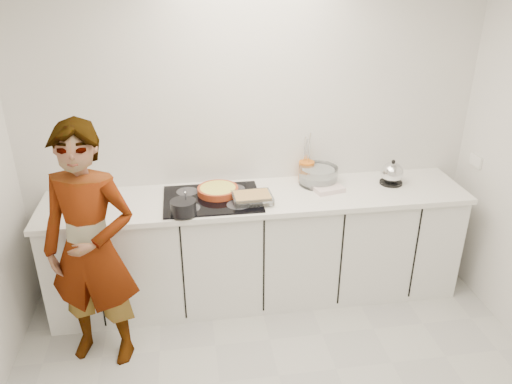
{
  "coord_description": "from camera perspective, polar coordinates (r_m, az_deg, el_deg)",
  "views": [
    {
      "loc": [
        -0.53,
        -2.11,
        2.55
      ],
      "look_at": [
        -0.05,
        1.05,
        1.05
      ],
      "focal_mm": 35.0,
      "sensor_mm": 36.0,
      "label": 1
    }
  ],
  "objects": [
    {
      "name": "wall_back",
      "position": [
        3.95,
        -0.48,
        6.7
      ],
      "size": [
        3.6,
        0.0,
        2.6
      ],
      "primitive_type": "cube",
      "color": "silver",
      "rests_on": "ground"
    },
    {
      "name": "base_cabinets",
      "position": [
        4.03,
        0.22,
        -6.52
      ],
      "size": [
        3.2,
        0.58,
        0.87
      ],
      "primitive_type": "cube",
      "color": "white",
      "rests_on": "floor"
    },
    {
      "name": "countertop",
      "position": [
        3.81,
        0.23,
        -0.68
      ],
      "size": [
        3.24,
        0.64,
        0.04
      ],
      "primitive_type": "cube",
      "color": "white",
      "rests_on": "base_cabinets"
    },
    {
      "name": "hob",
      "position": [
        3.75,
        -5.02,
        -0.79
      ],
      "size": [
        0.72,
        0.54,
        0.01
      ],
      "primitive_type": "cube",
      "color": "black",
      "rests_on": "countertop"
    },
    {
      "name": "tart_dish",
      "position": [
        3.8,
        -4.38,
        0.22
      ],
      "size": [
        0.41,
        0.41,
        0.05
      ],
      "color": "#A0381A",
      "rests_on": "hob"
    },
    {
      "name": "saucepan",
      "position": [
        3.51,
        -8.3,
        -1.74
      ],
      "size": [
        0.22,
        0.22,
        0.17
      ],
      "color": "black",
      "rests_on": "hob"
    },
    {
      "name": "baking_dish",
      "position": [
        3.67,
        -0.45,
        -0.63
      ],
      "size": [
        0.3,
        0.22,
        0.06
      ],
      "color": "silver",
      "rests_on": "hob"
    },
    {
      "name": "mixing_bowl",
      "position": [
        4.0,
        7.11,
        1.81
      ],
      "size": [
        0.36,
        0.36,
        0.14
      ],
      "color": "silver",
      "rests_on": "countertop"
    },
    {
      "name": "tea_towel",
      "position": [
        3.91,
        8.23,
        0.4
      ],
      "size": [
        0.25,
        0.21,
        0.04
      ],
      "primitive_type": "cube",
      "rotation": [
        0.0,
        0.0,
        0.23
      ],
      "color": "white",
      "rests_on": "countertop"
    },
    {
      "name": "kettle",
      "position": [
        4.11,
        15.27,
        2.03
      ],
      "size": [
        0.23,
        0.23,
        0.21
      ],
      "color": "black",
      "rests_on": "countertop"
    },
    {
      "name": "utensil_crock",
      "position": [
        4.07,
        5.78,
        2.44
      ],
      "size": [
        0.16,
        0.16,
        0.16
      ],
      "primitive_type": "cylinder",
      "rotation": [
        0.0,
        0.0,
        -0.37
      ],
      "color": "orange",
      "rests_on": "countertop"
    },
    {
      "name": "cook",
      "position": [
        3.4,
        -18.33,
        -6.23
      ],
      "size": [
        0.71,
        0.56,
        1.71
      ],
      "primitive_type": "imported",
      "rotation": [
        0.0,
        0.0,
        -0.26
      ],
      "color": "white",
      "rests_on": "floor"
    }
  ]
}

